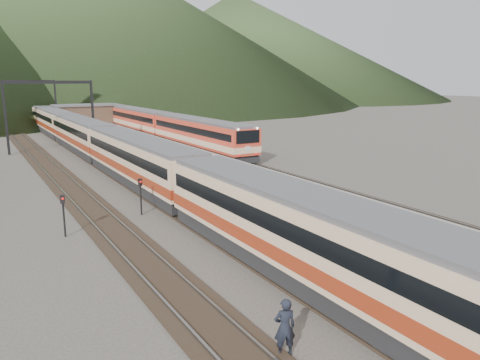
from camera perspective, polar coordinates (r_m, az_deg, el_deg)
track_main at (r=43.99m, az=-14.96°, el=1.20°), size 2.60×200.00×0.23m
track_far at (r=42.98m, az=-21.38°, el=0.51°), size 2.60×200.00×0.23m
track_second at (r=48.25m, az=-1.71°, el=2.56°), size 2.60×200.00×0.23m
platform at (r=43.86m, az=-7.22°, el=2.06°), size 8.00×100.00×1.00m
gantry_near at (r=57.41m, az=-22.16°, el=8.77°), size 9.55×0.25×8.00m
gantry_far at (r=82.21m, az=-24.83°, el=9.33°), size 9.55×0.25×8.00m
station_shed at (r=81.70m, az=-18.55°, el=7.68°), size 9.40×4.40×3.10m
hill_b at (r=237.20m, az=-21.29°, el=18.55°), size 220.00×220.00×75.00m
hill_c at (r=244.61m, az=-0.62°, el=16.19°), size 160.00×160.00×50.00m
main_train at (r=46.61m, az=-16.12°, el=4.18°), size 2.94×80.67×3.59m
second_train at (r=72.76m, az=-12.11°, el=7.18°), size 3.06×62.74×3.74m
short_signal_b at (r=29.03m, az=-12.03°, el=-1.40°), size 0.22×0.17×2.27m
short_signal_c at (r=26.16m, az=-20.73°, el=-3.45°), size 0.25×0.21×2.27m
worker at (r=14.68m, az=5.47°, el=-17.45°), size 0.77×0.62×1.85m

